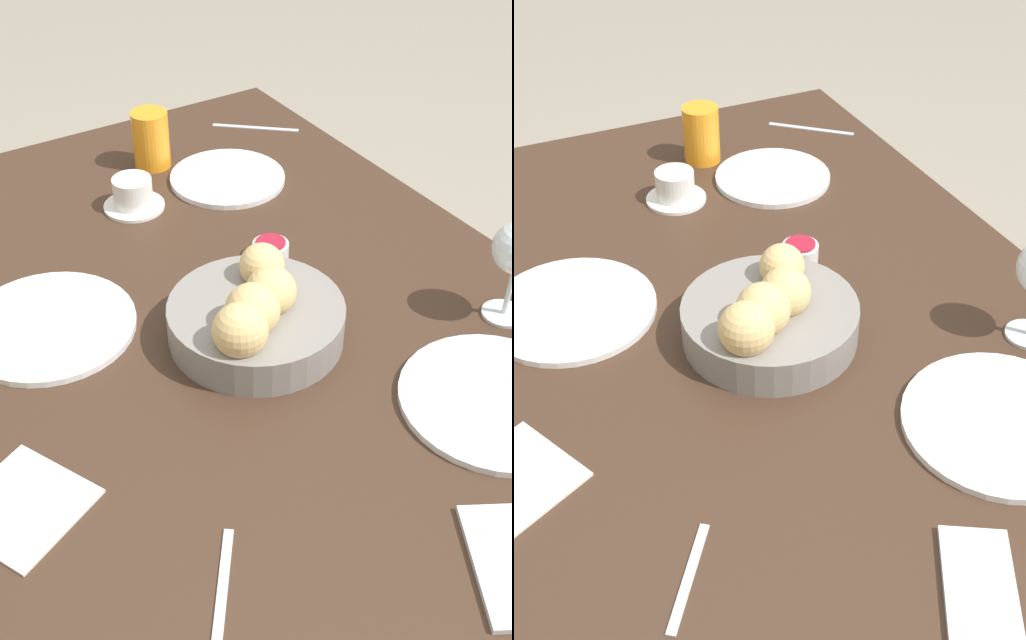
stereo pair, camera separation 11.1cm
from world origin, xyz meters
TOP-DOWN VIEW (x-y plane):
  - ground_plane at (0.00, 0.00)m, footprint 10.00×10.00m
  - dining_table at (0.00, 0.00)m, footprint 1.35×1.02m
  - bread_basket at (-0.06, -0.05)m, footprint 0.25×0.25m
  - plate_near_left at (-0.33, -0.24)m, footprint 0.25×0.25m
  - plate_near_right at (0.35, -0.24)m, footprint 0.21×0.21m
  - plate_far_center at (0.12, 0.19)m, footprint 0.25×0.25m
  - juice_glass at (0.48, -0.15)m, footprint 0.07×0.07m
  - coffee_cup at (0.35, -0.05)m, footprint 0.11×0.11m
  - jam_bowl_berry at (0.10, -0.17)m, footprint 0.06×0.06m
  - knife_silver at (0.50, -0.40)m, footprint 0.12×0.14m
  - spoon_coffee at (-0.37, 0.19)m, footprint 0.11×0.09m
  - cell_phone at (-0.51, -0.07)m, footprint 0.17×0.14m

SIDE VIEW (x-z plane):
  - ground_plane at x=0.00m, z-range 0.00..0.00m
  - dining_table at x=0.00m, z-range 0.27..0.99m
  - knife_silver at x=0.50m, z-range 0.72..0.72m
  - spoon_coffee at x=-0.37m, z-range 0.72..0.72m
  - cell_phone at x=-0.51m, z-range 0.72..0.72m
  - plate_near_left at x=-0.33m, z-range 0.72..0.73m
  - plate_far_center at x=0.12m, z-range 0.72..0.73m
  - plate_near_right at x=0.35m, z-range 0.72..0.73m
  - jam_bowl_berry at x=0.10m, z-range 0.72..0.75m
  - coffee_cup at x=0.35m, z-range 0.71..0.77m
  - bread_basket at x=-0.06m, z-range 0.70..0.82m
  - juice_glass at x=0.48m, z-range 0.72..0.82m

